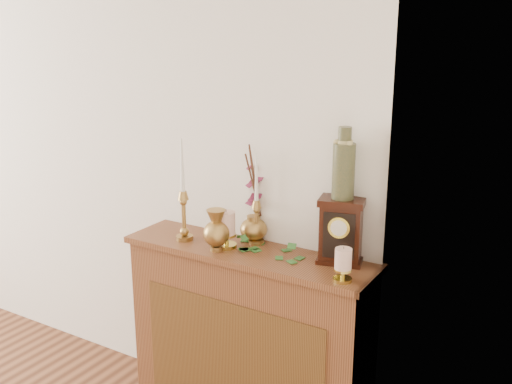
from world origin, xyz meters
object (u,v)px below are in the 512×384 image
Objects in this scene: candlestick_center at (256,215)px; candlestick_left at (184,207)px; mantel_clock at (341,231)px; ceramic_vase at (344,167)px; bud_vase at (216,231)px; ginger_jar at (255,196)px.

candlestick_left is at bearing -157.81° from candlestick_center.
candlestick_center is at bearing 165.58° from mantel_clock.
candlestick_center is at bearing 22.19° from candlestick_left.
ceramic_vase is at bearing 90.00° from mantel_clock.
candlestick_left is 1.14× the size of candlestick_center.
candlestick_center is 0.21m from bud_vase.
candlestick_left is 0.35m from ginger_jar.
ceramic_vase is (0.76, 0.13, 0.27)m from candlestick_left.
ceramic_vase reaches higher than mantel_clock.
bud_vase is at bearing -176.63° from mantel_clock.
candlestick_center is at bearing -54.44° from ginger_jar.
candlestick_center is (0.33, 0.13, -0.02)m from candlestick_left.
bud_vase is 0.27m from ginger_jar.
ginger_jar is at bearing 72.06° from bud_vase.
candlestick_center is 2.23× the size of bud_vase.
candlestick_center is 0.10m from ginger_jar.
ceramic_vase is (0.47, -0.06, 0.21)m from ginger_jar.
candlestick_left is 0.82m from ceramic_vase.
candlestick_center is 0.43m from mantel_clock.
ginger_jar is (-0.04, 0.05, 0.07)m from candlestick_center.
candlestick_left reaches higher than bud_vase.
ginger_jar reaches higher than candlestick_center.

